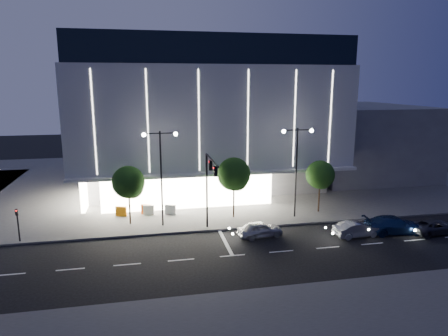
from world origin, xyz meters
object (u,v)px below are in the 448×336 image
Objects in this scene: ped_signal_far at (18,222)px; barrier_c at (147,209)px; tree_left at (129,184)px; barrier_b at (149,210)px; tree_right at (320,176)px; barrier_d at (170,210)px; car_fourth at (434,227)px; barrier_a at (121,211)px; traffic_mast at (209,179)px; car_second at (357,229)px; car_third at (394,225)px; street_lamp_east at (297,159)px; car_lead at (260,229)px; tree_mid at (234,176)px; street_lamp_west at (161,164)px.

barrier_c is (10.54, 5.07, -1.24)m from ped_signal_far.
tree_left is 5.20× the size of barrier_b.
tree_right is 5.01× the size of barrier_d.
barrier_a is at bearing 65.16° from car_fourth.
barrier_a is at bearing 142.44° from traffic_mast.
barrier_b is at bearing 58.83° from car_second.
tree_right reaches higher than car_third.
tree_right is at bearing 18.63° from street_lamp_east.
car_lead is 8.50m from car_second.
traffic_mast is 9.43m from street_lamp_east.
car_second is 3.80× the size of barrier_d.
car_lead is at bearing -19.84° from traffic_mast.
tree_right reaches higher than barrier_c.
traffic_mast is 4.82m from tree_mid.
car_lead is at bearing 76.66° from car_fourth.
tree_left is at bearing 79.99° from car_third.
barrier_d is at bearing 118.52° from traffic_mast.
street_lamp_west is 8.18× the size of barrier_b.
tree_left is 19.00m from tree_right.
car_fourth is (35.71, -4.88, -1.27)m from ped_signal_far.
traffic_mast is 17.01m from car_third.
car_third is 21.16m from barrier_d.
car_third is at bearing -2.77° from barrier_a.
tree_left is 4.50m from barrier_c.
street_lamp_west is 3.69m from tree_left.
barrier_c is at bearing 148.19° from barrier_b.
street_lamp_east is 8.26m from car_lead.
barrier_a is 2.71m from barrier_b.
street_lamp_west is at bearing -176.36° from tree_right.
car_third is at bearing -26.79° from tree_mid.
street_lamp_east is 13.56m from car_fourth.
street_lamp_east reaches higher than car_third.
car_fourth is at bearing -105.73° from car_lead.
tree_left reaches higher than car_fourth.
tree_right is at bearing -0.00° from tree_left.
traffic_mast is 6.43× the size of barrier_d.
street_lamp_east is 8.18× the size of barrier_a.
barrier_a is 4.88m from barrier_d.
ped_signal_far is (-12.00, -1.50, -4.07)m from street_lamp_west.
tree_right is (12.03, 3.68, -1.14)m from traffic_mast.
tree_right is at bearing 38.12° from car_third.
car_fourth is (19.71, -3.72, -4.41)m from traffic_mast.
car_lead is 14.36m from barrier_a.
barrier_b is at bearing 15.11° from barrier_a.
car_second reaches higher than barrier_c.
tree_left reaches higher than ped_signal_far.
tree_mid is at bearing 8.26° from street_lamp_west.
car_lead is at bearing -14.81° from barrier_c.
street_lamp_west is at bearing 55.36° from car_lead.
barrier_a is 1.00× the size of barrier_c.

